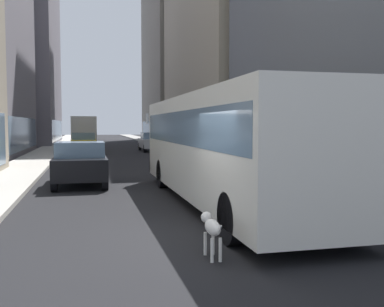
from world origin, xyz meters
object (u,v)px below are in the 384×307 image
object	(u,v)px
car_black_suv	(80,163)
traffic_light_near	(367,118)
car_yellow_taxi	(84,142)
car_silver_sedan	(151,142)
transit_bus	(223,141)
dalmatian_dog	(212,227)
box_truck	(84,131)

from	to	relation	value
car_black_suv	traffic_light_near	world-z (taller)	traffic_light_near
car_yellow_taxi	car_silver_sedan	bearing A→B (deg)	0.86
transit_bus	traffic_light_near	size ratio (longest dim) A/B	3.39
car_black_suv	traffic_light_near	xyz separation A→B (m)	(7.70, -6.30, 1.61)
transit_bus	car_yellow_taxi	xyz separation A→B (m)	(-4.00, 25.22, -0.95)
traffic_light_near	transit_bus	bearing A→B (deg)	160.03
car_black_suv	dalmatian_dog	xyz separation A→B (m)	(2.28, -9.77, -0.31)
box_truck	transit_bus	bearing A→B (deg)	-83.02
transit_bus	car_silver_sedan	bearing A→B (deg)	86.38
car_yellow_taxi	box_truck	xyz separation A→B (m)	(-0.00, 7.44, 0.84)
transit_bus	dalmatian_dog	xyz separation A→B (m)	(-1.72, -4.82, -1.26)
transit_bus	dalmatian_dog	bearing A→B (deg)	-109.64
car_black_suv	box_truck	size ratio (longest dim) A/B	0.54
transit_bus	box_truck	xyz separation A→B (m)	(-4.00, 32.66, -0.11)
car_silver_sedan	dalmatian_dog	distance (m)	30.31
box_truck	dalmatian_dog	xyz separation A→B (m)	(2.28, -37.48, -1.15)
car_yellow_taxi	dalmatian_dog	distance (m)	30.13
car_silver_sedan	car_black_suv	size ratio (longest dim) A/B	1.08
box_truck	car_yellow_taxi	bearing A→B (deg)	-90.00
transit_bus	car_silver_sedan	size ratio (longest dim) A/B	2.65
car_black_suv	car_yellow_taxi	world-z (taller)	same
car_silver_sedan	car_black_suv	bearing A→B (deg)	-105.38
car_yellow_taxi	box_truck	size ratio (longest dim) A/B	0.64
box_truck	traffic_light_near	size ratio (longest dim) A/B	2.21
car_yellow_taxi	box_truck	world-z (taller)	box_truck
car_silver_sedan	box_truck	distance (m)	9.28
transit_bus	car_yellow_taxi	world-z (taller)	transit_bus
car_yellow_taxi	box_truck	bearing A→B (deg)	90.00
car_silver_sedan	dalmatian_dog	xyz separation A→B (m)	(-3.32, -30.13, -0.31)
transit_bus	dalmatian_dog	distance (m)	5.27
dalmatian_dog	traffic_light_near	world-z (taller)	traffic_light_near
traffic_light_near	dalmatian_dog	bearing A→B (deg)	-147.33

